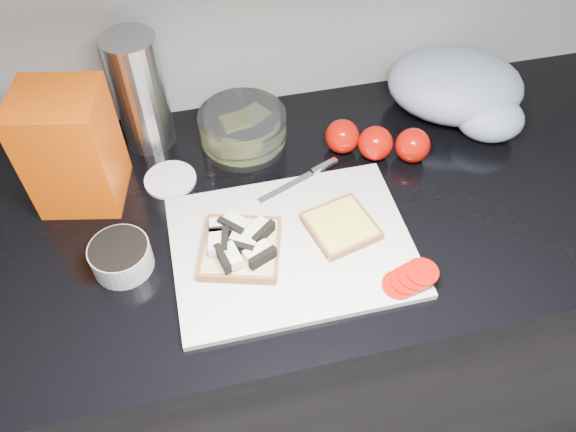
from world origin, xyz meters
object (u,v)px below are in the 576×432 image
(glass_bowl, at_px, (243,129))
(steel_canister, at_px, (140,93))
(bread_bag, at_px, (71,149))
(cutting_board, at_px, (292,246))

(glass_bowl, height_order, steel_canister, steel_canister)
(glass_bowl, relative_size, bread_bag, 0.78)
(glass_bowl, distance_m, bread_bag, 0.32)
(cutting_board, relative_size, steel_canister, 1.73)
(cutting_board, height_order, steel_canister, steel_canister)
(cutting_board, bearing_deg, steel_canister, 122.83)
(bread_bag, relative_size, steel_canister, 0.95)
(cutting_board, xyz_separation_m, steel_canister, (-0.21, 0.33, 0.11))
(steel_canister, bearing_deg, cutting_board, -57.17)
(cutting_board, height_order, bread_bag, bread_bag)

